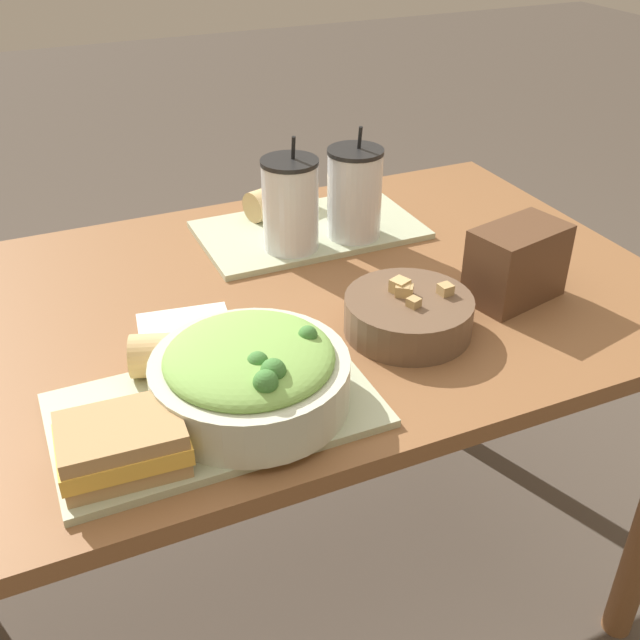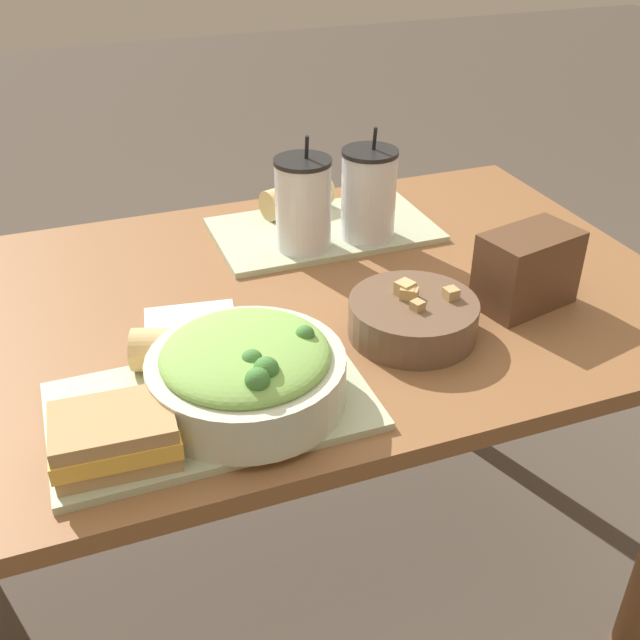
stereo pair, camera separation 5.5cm
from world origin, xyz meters
TOP-DOWN VIEW (x-y plane):
  - ground_plane at (0.00, 0.00)m, footprint 12.00×12.00m
  - dining_table at (0.00, 0.00)m, footprint 1.44×0.85m
  - tray_near at (-0.15, -0.26)m, footprint 0.43×0.25m
  - tray_far at (0.19, 0.22)m, footprint 0.43×0.25m
  - salad_bowl at (-0.10, -0.27)m, footprint 0.27×0.27m
  - soup_bowl at (0.19, -0.18)m, footprint 0.20×0.20m
  - sandwich_near at (-0.28, -0.32)m, footprint 0.16×0.12m
  - baguette_near at (-0.15, -0.17)m, footprint 0.18×0.12m
  - baguette_far at (0.17, 0.31)m, footprint 0.16×0.11m
  - drink_cup_dark at (0.12, 0.15)m, footprint 0.11×0.11m
  - drink_cup_red at (0.26, 0.15)m, footprint 0.11×0.11m
  - chip_bag at (0.41, -0.16)m, footprint 0.18×0.13m
  - napkin_folded at (-0.13, -0.02)m, footprint 0.16×0.12m

SIDE VIEW (x-z plane):
  - ground_plane at x=0.00m, z-range 0.00..0.00m
  - dining_table at x=0.00m, z-range 0.29..1.06m
  - napkin_folded at x=-0.13m, z-range 0.78..0.78m
  - tray_near at x=-0.15m, z-range 0.78..0.79m
  - tray_far at x=0.19m, z-range 0.78..0.79m
  - soup_bowl at x=0.19m, z-range 0.77..0.85m
  - baguette_far at x=0.17m, z-range 0.79..0.85m
  - baguette_near at x=-0.15m, z-range 0.79..0.85m
  - sandwich_near at x=-0.28m, z-range 0.79..0.85m
  - salad_bowl at x=-0.10m, z-range 0.78..0.89m
  - chip_bag at x=0.41m, z-range 0.78..0.91m
  - drink_cup_dark at x=0.12m, z-range 0.76..0.98m
  - drink_cup_red at x=0.26m, z-range 0.76..0.98m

